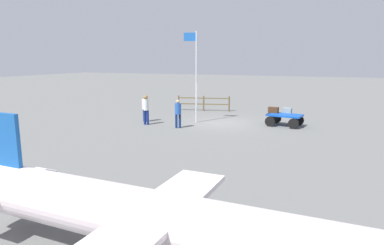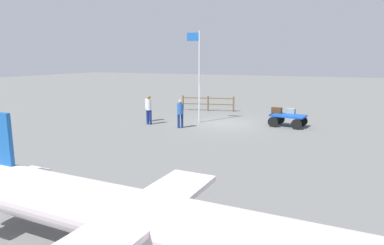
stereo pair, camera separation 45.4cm
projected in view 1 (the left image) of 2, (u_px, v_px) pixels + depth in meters
ground_plane at (221, 123)px, 21.01m from camera, size 120.00×120.00×0.00m
luggage_cart at (284, 118)px, 20.03m from camera, size 2.13×1.61×0.69m
suitcase_maroon at (273, 110)px, 20.53m from camera, size 0.63×0.39×0.34m
suitcase_tan at (287, 110)px, 20.48m from camera, size 0.53×0.38×0.30m
worker_lead at (178, 111)px, 19.35m from camera, size 0.48×0.48×1.63m
worker_trailing at (146, 108)px, 20.32m from camera, size 0.34×0.33×1.78m
worker_supervisor at (145, 106)px, 21.33m from camera, size 0.45×0.45×1.65m
airplane_near at (167, 222)px, 6.14m from camera, size 9.29×4.77×2.74m
flagpole at (195, 71)px, 20.69m from camera, size 0.85×0.17×5.55m
wooden_fence at (204, 102)px, 25.82m from camera, size 3.88×1.02×1.14m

